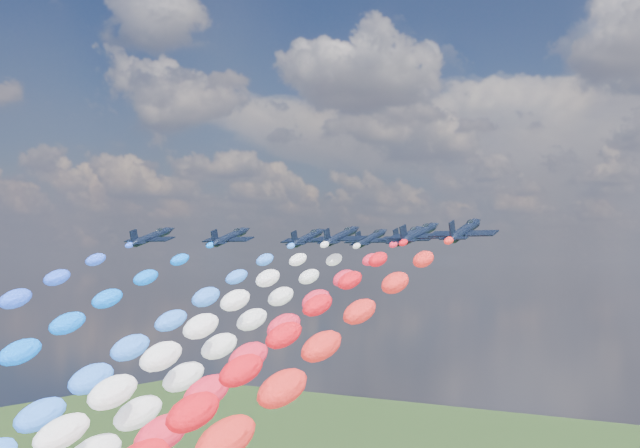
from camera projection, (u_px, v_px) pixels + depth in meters
The scene contains 12 objects.
jet_0 at pixel (151, 237), 156.44m from camera, with size 9.79×13.13×2.89m, color black, non-canonical shape.
jet_1 at pixel (230, 237), 156.98m from camera, with size 9.79×13.13×2.89m, color black, non-canonical shape.
jet_2 at pixel (307, 238), 163.06m from camera, with size 9.79×13.13×2.89m, color black, non-canonical shape.
trail_2 at pixel (65, 419), 113.83m from camera, with size 5.51×109.96×53.38m, color #3077FF, non-canonical shape.
jet_3 at pixel (341, 236), 151.62m from camera, with size 9.79×13.13×2.89m, color black, non-canonical shape.
trail_3 at pixel (88, 437), 102.39m from camera, with size 5.51×109.96×53.38m, color white, non-canonical shape.
jet_4 at pixel (371, 238), 165.19m from camera, with size 9.79×13.13×2.89m, color black, non-canonical shape.
trail_4 at pixel (160, 417), 115.95m from camera, with size 5.51×109.96×53.38m, color silver, non-canonical shape.
jet_5 at pixel (408, 236), 151.25m from camera, with size 9.79×13.13×2.89m, color black, non-canonical shape.
trail_5 at pixel (186, 438), 102.01m from camera, with size 5.51×109.96×53.38m, color red, non-canonical shape.
jet_6 at pixel (419, 234), 137.12m from camera, with size 9.79×13.13×2.89m, color black, non-canonical shape.
jet_7 at pixel (465, 231), 123.33m from camera, with size 9.79×13.13×2.89m, color black, non-canonical shape.
Camera 1 is at (80.81, -119.52, 95.00)m, focal length 48.08 mm.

